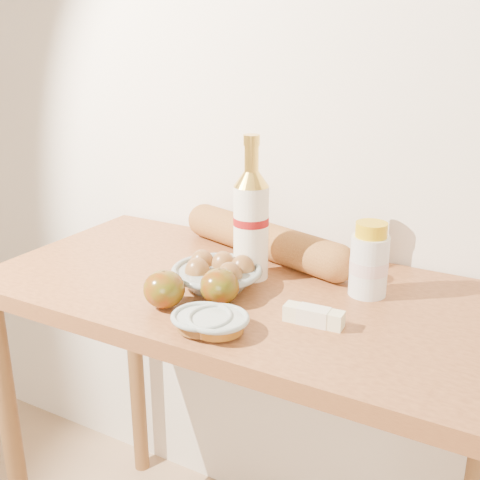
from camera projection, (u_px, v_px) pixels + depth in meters
name	position (u px, v px, depth m)	size (l,w,h in m)	color
back_wall	(311.00, 92.00, 1.49)	(3.50, 0.02, 2.60)	white
table	(246.00, 336.00, 1.39)	(1.20, 0.60, 0.90)	#AB6737
bourbon_bottle	(251.00, 222.00, 1.36)	(0.10, 0.10, 0.33)	white
cream_bottle	(369.00, 262.00, 1.28)	(0.10, 0.10, 0.16)	silver
egg_bowl	(218.00, 274.00, 1.34)	(0.23, 0.23, 0.07)	gray
baguette	(264.00, 240.00, 1.51)	(0.55, 0.24, 0.09)	#A86D33
apple_redgreen_front	(164.00, 289.00, 1.24)	(0.09, 0.09, 0.08)	maroon
apple_redgreen_right	(220.00, 286.00, 1.25)	(0.11, 0.11, 0.08)	maroon
sugar_bowl	(202.00, 321.00, 1.15)	(0.15, 0.15, 0.03)	#97A59F
syrup_bowl	(218.00, 324.00, 1.14)	(0.14, 0.14, 0.04)	#99A7A1
butter_stick	(314.00, 316.00, 1.17)	(0.12, 0.04, 0.04)	beige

